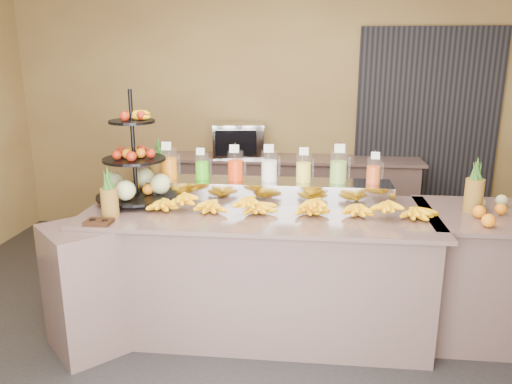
% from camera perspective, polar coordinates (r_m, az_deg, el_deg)
% --- Properties ---
extents(ground, '(6.00, 6.00, 0.00)m').
position_cam_1_polar(ground, '(3.72, -0.14, -17.29)').
color(ground, black).
rests_on(ground, ground).
extents(room_envelope, '(6.04, 5.02, 2.82)m').
position_cam_1_polar(room_envelope, '(3.90, 3.96, 13.39)').
color(room_envelope, brown).
rests_on(room_envelope, ground).
extents(buffet_counter, '(2.75, 1.25, 0.93)m').
position_cam_1_polar(buffet_counter, '(3.74, -1.48, -9.01)').
color(buffet_counter, gray).
rests_on(buffet_counter, ground).
extents(right_counter, '(1.08, 0.88, 0.93)m').
position_cam_1_polar(right_counter, '(4.07, 25.38, -8.47)').
color(right_counter, gray).
rests_on(right_counter, ground).
extents(back_ledge, '(3.10, 0.55, 0.93)m').
position_cam_1_polar(back_ledge, '(5.59, 2.41, -0.65)').
color(back_ledge, gray).
rests_on(back_ledge, ground).
extents(pitcher_tray, '(1.85, 0.30, 0.15)m').
position_cam_1_polar(pitcher_tray, '(3.84, 1.51, 0.21)').
color(pitcher_tray, gray).
rests_on(pitcher_tray, buffet_counter).
extents(juice_pitcher_orange_a, '(0.13, 0.13, 0.31)m').
position_cam_1_polar(juice_pitcher_orange_a, '(3.94, -9.88, 3.04)').
color(juice_pitcher_orange_a, silver).
rests_on(juice_pitcher_orange_a, pitcher_tray).
extents(juice_pitcher_green, '(0.11, 0.11, 0.26)m').
position_cam_1_polar(juice_pitcher_green, '(3.88, -6.17, 2.77)').
color(juice_pitcher_green, silver).
rests_on(juice_pitcher_green, pitcher_tray).
extents(juice_pitcher_orange_b, '(0.12, 0.13, 0.29)m').
position_cam_1_polar(juice_pitcher_orange_b, '(3.83, -2.36, 2.84)').
color(juice_pitcher_orange_b, silver).
rests_on(juice_pitcher_orange_b, pitcher_tray).
extents(juice_pitcher_milk, '(0.13, 0.13, 0.30)m').
position_cam_1_polar(juice_pitcher_milk, '(3.80, 1.53, 2.79)').
color(juice_pitcher_milk, silver).
rests_on(juice_pitcher_milk, pitcher_tray).
extents(juice_pitcher_lemon, '(0.12, 0.12, 0.28)m').
position_cam_1_polar(juice_pitcher_lemon, '(3.79, 5.45, 2.59)').
color(juice_pitcher_lemon, silver).
rests_on(juice_pitcher_lemon, pitcher_tray).
extents(juice_pitcher_lime, '(0.13, 0.14, 0.32)m').
position_cam_1_polar(juice_pitcher_lime, '(3.79, 9.39, 2.63)').
color(juice_pitcher_lime, silver).
rests_on(juice_pitcher_lime, pitcher_tray).
extents(juice_pitcher_orange_c, '(0.11, 0.11, 0.26)m').
position_cam_1_polar(juice_pitcher_orange_c, '(3.82, 13.28, 2.22)').
color(juice_pitcher_orange_c, silver).
rests_on(juice_pitcher_orange_c, pitcher_tray).
extents(banana_heap, '(2.00, 0.18, 0.17)m').
position_cam_1_polar(banana_heap, '(3.53, 3.15, -1.22)').
color(banana_heap, yellow).
rests_on(banana_heap, buffet_counter).
extents(fruit_stand, '(0.67, 0.67, 0.84)m').
position_cam_1_polar(fruit_stand, '(3.85, -13.11, 2.03)').
color(fruit_stand, black).
rests_on(fruit_stand, buffet_counter).
extents(condiment_caddy, '(0.17, 0.13, 0.03)m').
position_cam_1_polar(condiment_caddy, '(3.46, -17.53, -3.29)').
color(condiment_caddy, black).
rests_on(condiment_caddy, buffet_counter).
extents(pineapple_left_a, '(0.12, 0.12, 0.36)m').
position_cam_1_polar(pineapple_left_a, '(3.55, -16.41, -0.73)').
color(pineapple_left_a, brown).
rests_on(pineapple_left_a, buffet_counter).
extents(pineapple_left_b, '(0.16, 0.16, 0.46)m').
position_cam_1_polar(pineapple_left_b, '(4.11, -10.95, 2.39)').
color(pineapple_left_b, brown).
rests_on(pineapple_left_b, buffet_counter).
extents(right_fruit_pile, '(0.45, 0.43, 0.24)m').
position_cam_1_polar(right_fruit_pile, '(3.78, 26.27, -1.65)').
color(right_fruit_pile, brown).
rests_on(right_fruit_pile, right_counter).
extents(oven_warmer, '(0.59, 0.45, 0.36)m').
position_cam_1_polar(oven_warmer, '(5.49, -2.00, 5.96)').
color(oven_warmer, gray).
rests_on(oven_warmer, back_ledge).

